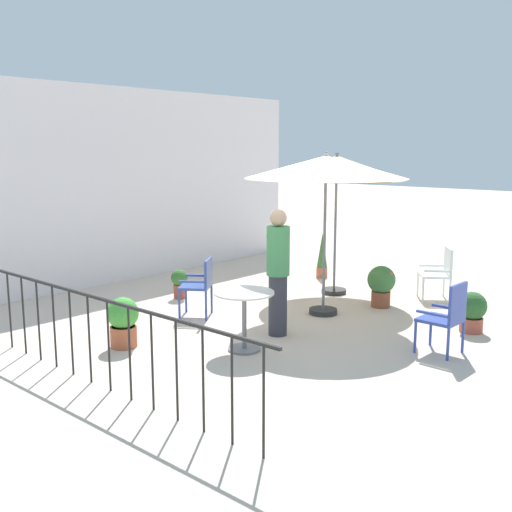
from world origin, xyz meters
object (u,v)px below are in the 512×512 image
object	(u,v)px
potted_plant_0	(179,282)
patio_umbrella_1	(337,169)
potted_plant_4	(123,321)
standing_person	(278,271)
patio_chair_1	(447,314)
potted_plant_3	(472,311)
patio_umbrella_0	(326,168)
patio_chair_2	(440,270)
potted_plant_1	(381,284)
potted_plant_2	(322,256)
cafe_table_0	(244,310)
patio_chair_0	(200,282)

from	to	relation	value
potted_plant_0	patio_umbrella_1	bearing A→B (deg)	-40.80
potted_plant_4	standing_person	bearing A→B (deg)	-34.18
potted_plant_4	patio_chair_1	bearing A→B (deg)	-52.53
patio_chair_1	potted_plant_3	distance (m)	1.18
patio_chair_1	standing_person	world-z (taller)	standing_person
patio_chair_1	potted_plant_3	size ratio (longest dim) A/B	1.61
patio_umbrella_0	patio_chair_2	distance (m)	2.88
potted_plant_0	potted_plant_1	distance (m)	3.42
potted_plant_2	cafe_table_0	bearing A→B (deg)	-156.72
potted_plant_1	standing_person	xyz separation A→B (m)	(-2.29, 0.30, 0.53)
patio_chair_0	potted_plant_3	xyz separation A→B (m)	(2.00, -3.45, -0.23)
potted_plant_1	patio_chair_0	bearing A→B (deg)	142.84
potted_plant_1	potted_plant_2	bearing A→B (deg)	59.00
patio_chair_1	potted_plant_2	size ratio (longest dim) A/B	1.03
patio_umbrella_1	potted_plant_1	size ratio (longest dim) A/B	3.66
potted_plant_2	potted_plant_3	world-z (taller)	potted_plant_2
patio_umbrella_1	potted_plant_4	size ratio (longest dim) A/B	3.77
potted_plant_1	potted_plant_4	world-z (taller)	potted_plant_1
patio_chair_2	potted_plant_4	xyz separation A→B (m)	(-5.12, 1.98, -0.16)
patio_chair_0	patio_chair_2	distance (m)	4.13
patio_chair_2	potted_plant_0	size ratio (longest dim) A/B	1.77
patio_umbrella_1	patio_chair_2	bearing A→B (deg)	-62.88
patio_chair_0	potted_plant_2	xyz separation A→B (m)	(3.60, 0.28, -0.10)
cafe_table_0	potted_plant_1	bearing A→B (deg)	-3.83
patio_chair_1	potted_plant_0	world-z (taller)	patio_chair_1
cafe_table_0	potted_plant_3	world-z (taller)	cafe_table_0
potted_plant_1	potted_plant_4	distance (m)	4.29
patio_chair_2	potted_plant_0	world-z (taller)	patio_chair_2
patio_umbrella_1	potted_plant_3	size ratio (longest dim) A/B	4.31
patio_chair_0	potted_plant_3	distance (m)	3.99
cafe_table_0	standing_person	xyz separation A→B (m)	(0.79, 0.10, 0.37)
patio_umbrella_0	patio_chair_0	bearing A→B (deg)	136.12
patio_umbrella_0	standing_person	xyz separation A→B (m)	(-1.31, -0.16, -1.36)
cafe_table_0	standing_person	world-z (taller)	standing_person
patio_umbrella_1	potted_plant_1	bearing A→B (deg)	-103.61
patio_umbrella_1	potted_plant_4	xyz separation A→B (m)	(-4.30, 0.38, -1.86)
patio_chair_0	patio_chair_2	world-z (taller)	patio_chair_0
patio_chair_1	potted_plant_1	distance (m)	2.36
patio_umbrella_0	potted_plant_1	world-z (taller)	patio_umbrella_0
potted_plant_0	potted_plant_2	size ratio (longest dim) A/B	0.56
patio_umbrella_1	standing_person	bearing A→B (deg)	-162.53
potted_plant_4	standing_person	size ratio (longest dim) A/B	0.38
patio_chair_0	standing_person	world-z (taller)	standing_person
standing_person	potted_plant_0	bearing A→B (deg)	79.53
patio_chair_2	potted_plant_3	size ratio (longest dim) A/B	1.55
potted_plant_4	patio_chair_2	bearing A→B (deg)	-21.13
patio_umbrella_1	potted_plant_3	world-z (taller)	patio_umbrella_1
cafe_table_0	patio_umbrella_0	bearing A→B (deg)	6.86
potted_plant_3	cafe_table_0	bearing A→B (deg)	145.53
patio_umbrella_1	potted_plant_0	distance (m)	3.35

